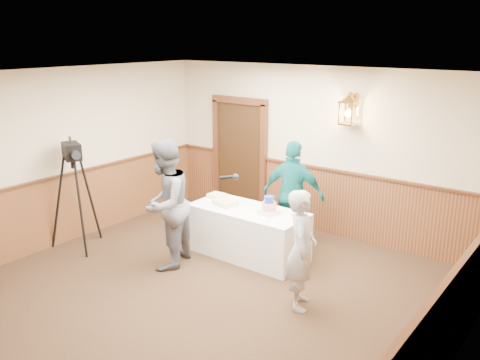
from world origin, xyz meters
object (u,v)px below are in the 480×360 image
Objects in this scene: tv_camera_rig at (76,202)px; display_table at (248,232)px; interviewer at (165,204)px; tiered_cake at (269,207)px; baker at (301,250)px; sheet_cake_green at (217,196)px; sheet_cake_yellow at (225,203)px; assistant_p at (293,195)px.

display_table is at bearing 54.55° from tv_camera_rig.
interviewer is at bearing 37.30° from tv_camera_rig.
baker is (1.05, -0.86, -0.10)m from tiered_cake.
display_table is 6.52× the size of sheet_cake_green.
sheet_cake_green is 0.15× the size of interviewer.
tiered_cake is 1.09m from sheet_cake_green.
assistant_p is at bearing 46.88° from sheet_cake_yellow.
baker is (2.15, 0.16, -0.18)m from interviewer.
sheet_cake_yellow is at bearing 141.88° from interviewer.
display_table is at bearing 53.73° from assistant_p.
interviewer reaches higher than baker.
sheet_cake_yellow is at bearing 58.39° from tv_camera_rig.
sheet_cake_yellow is 1.97m from baker.
tv_camera_rig is at bearing -152.62° from tiered_cake.
assistant_p is (1.06, 0.59, 0.07)m from sheet_cake_green.
tiered_cake is 0.90× the size of sheet_cake_yellow.
interviewer is (-1.10, -1.02, 0.09)m from tiered_cake.
sheet_cake_yellow is 0.20× the size of assistant_p.
sheet_cake_green is 2.21m from tv_camera_rig.
baker is at bearing 32.18° from tv_camera_rig.
sheet_cake_yellow is 0.20× the size of tv_camera_rig.
baker is 1.90m from assistant_p.
tv_camera_rig is at bearing -145.69° from sheet_cake_yellow.
assistant_p is (0.34, 0.74, 0.48)m from display_table.
interviewer is (-0.34, -0.94, 0.16)m from sheet_cake_yellow.
tv_camera_rig is at bearing 68.58° from baker.
sheet_cake_yellow is at bearing -174.31° from tiered_cake.
sheet_cake_green is (-0.32, 0.20, -0.00)m from sheet_cake_yellow.
assistant_p is at bearing 91.65° from tiered_cake.
display_table is 0.57m from sheet_cake_yellow.
tiered_cake is at bearing -6.55° from sheet_cake_green.
interviewer is at bearing -109.92° from sheet_cake_yellow.
assistant_p is 3.40m from tv_camera_rig.
tv_camera_rig is (-1.93, -1.32, -0.02)m from sheet_cake_yellow.
assistant_p reaches higher than display_table.
tv_camera_rig is (-3.74, -0.53, 0.00)m from baker.
display_table is 5.79× the size of tiered_cake.
sheet_cake_green is at bearing 35.75° from baker.
display_table is 1.36m from interviewer.
display_table is 2.72m from tv_camera_rig.
display_table is 1.19× the size of baker.
baker is (1.41, -0.84, 0.38)m from display_table.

